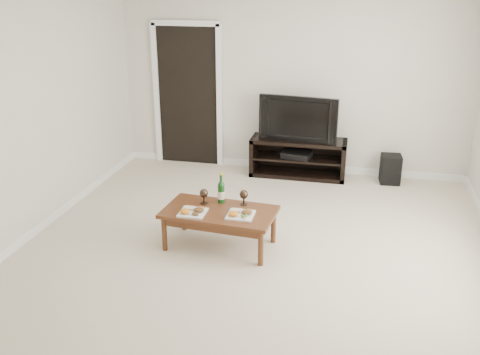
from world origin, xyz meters
name	(u,v)px	position (x,y,z in m)	size (l,w,h in m)	color
floor	(253,257)	(0.00, 0.00, 0.00)	(5.50, 5.50, 0.00)	beige
back_wall	(292,82)	(0.00, 2.77, 1.30)	(5.00, 0.04, 2.60)	beige
doorway	(188,97)	(-1.55, 2.73, 1.02)	(0.90, 0.02, 2.05)	black
media_console	(298,158)	(0.16, 2.50, 0.28)	(1.35, 0.45, 0.55)	black
television	(300,117)	(0.16, 2.50, 0.87)	(1.11, 0.15, 0.64)	black
av_receiver	(297,154)	(0.13, 2.48, 0.33)	(0.40, 0.30, 0.08)	black
subwoofer	(390,169)	(1.45, 2.50, 0.20)	(0.27, 0.27, 0.40)	black
coffee_table	(220,228)	(-0.40, 0.16, 0.21)	(1.17, 0.64, 0.42)	#5B2F19
plate_left	(193,210)	(-0.65, 0.03, 0.45)	(0.27, 0.27, 0.07)	white
plate_right	(241,213)	(-0.15, 0.08, 0.45)	(0.27, 0.27, 0.07)	white
wine_bottle	(221,187)	(-0.43, 0.37, 0.59)	(0.07, 0.07, 0.35)	#103C14
goblet_left	(204,196)	(-0.61, 0.30, 0.51)	(0.09, 0.09, 0.17)	#34261C
goblet_right	(244,197)	(-0.18, 0.36, 0.51)	(0.09, 0.09, 0.17)	#34261C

